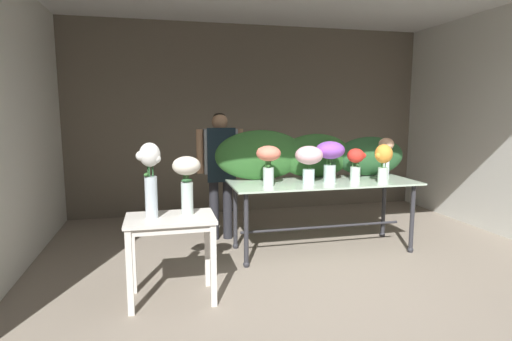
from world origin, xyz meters
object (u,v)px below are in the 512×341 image
vase_sunset_tulips (384,159)px  vase_scarlet_roses (356,162)px  display_table_glass (323,192)px  vase_blush_ranunculus (309,159)px  vase_violet_stock (330,155)px  vase_white_roses_tall (150,175)px  vase_peach_dahlias (386,153)px  vase_coral_hydrangea (268,159)px  vase_cream_lisianthus_tall (187,177)px  side_table_white (171,229)px  florist (220,162)px

vase_sunset_tulips → vase_scarlet_roses: bearing=137.4°
display_table_glass → vase_blush_ranunculus: vase_blush_ranunculus is taller
vase_violet_stock → vase_blush_ranunculus: bearing=-171.9°
vase_scarlet_roses → vase_white_roses_tall: (-2.30, -0.84, 0.06)m
vase_peach_dahlias → vase_white_roses_tall: bearing=-160.1°
display_table_glass → vase_peach_dahlias: (0.87, 0.13, 0.43)m
vase_peach_dahlias → vase_scarlet_roses: bearing=-160.8°
vase_coral_hydrangea → vase_sunset_tulips: bearing=-5.4°
vase_peach_dahlias → vase_white_roses_tall: 2.97m
display_table_glass → vase_blush_ranunculus: 0.47m
vase_white_roses_tall → vase_cream_lisianthus_tall: 0.31m
vase_peach_dahlias → vase_blush_ranunculus: vase_peach_dahlias is taller
vase_sunset_tulips → vase_coral_hydrangea: (-1.31, 0.12, 0.02)m
side_table_white → vase_cream_lisianthus_tall: size_ratio=1.47×
vase_blush_ranunculus → vase_coral_hydrangea: bearing=-174.5°
vase_violet_stock → vase_peach_dahlias: (0.82, 0.18, -0.01)m
vase_blush_ranunculus → vase_cream_lisianthus_tall: same height
vase_peach_dahlias → vase_white_roses_tall: (-2.79, -1.01, -0.02)m
display_table_glass → florist: bearing=146.6°
side_table_white → vase_blush_ranunculus: vase_blush_ranunculus is taller
display_table_glass → vase_scarlet_roses: bearing=-6.5°
vase_scarlet_roses → vase_blush_ranunculus: size_ratio=0.90×
vase_scarlet_roses → vase_violet_stock: bearing=-179.3°
display_table_glass → vase_cream_lisianthus_tall: 1.86m
display_table_glass → vase_coral_hydrangea: vase_coral_hydrangea is taller
vase_white_roses_tall → vase_cream_lisianthus_tall: vase_white_roses_tall is taller
florist → vase_white_roses_tall: (-0.83, -1.61, 0.11)m
vase_coral_hydrangea → vase_violet_stock: bearing=6.5°
vase_peach_dahlias → vase_white_roses_tall: size_ratio=0.76×
display_table_glass → vase_blush_ranunculus: bearing=-158.5°
vase_peach_dahlias → vase_blush_ranunculus: 1.11m
display_table_glass → vase_violet_stock: bearing=-41.7°
vase_cream_lisianthus_tall → vase_coral_hydrangea: bearing=37.2°
side_table_white → vase_white_roses_tall: (-0.15, -0.00, 0.48)m
side_table_white → florist: bearing=67.1°
florist → vase_violet_stock: bearing=-33.8°
vase_blush_ranunculus → vase_cream_lisianthus_tall: (-1.40, -0.75, -0.03)m
florist → side_table_white: bearing=-112.9°
vase_violet_stock → vase_coral_hydrangea: (-0.75, -0.09, -0.02)m
vase_scarlet_roses → vase_white_roses_tall: 2.45m
florist → vase_violet_stock: (1.15, -0.77, 0.14)m
vase_peach_dahlias → vase_coral_hydrangea: bearing=-170.6°
florist → vase_sunset_tulips: size_ratio=3.66×
display_table_glass → side_table_white: (-1.77, -0.88, -0.07)m
display_table_glass → vase_peach_dahlias: 0.98m
vase_sunset_tulips → vase_cream_lisianthus_tall: bearing=-165.5°
florist → vase_scarlet_roses: size_ratio=4.25×
vase_blush_ranunculus → vase_white_roses_tall: bearing=-154.9°
vase_white_roses_tall → vase_coral_hydrangea: bearing=31.5°
vase_violet_stock → vase_scarlet_roses: size_ratio=1.23×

